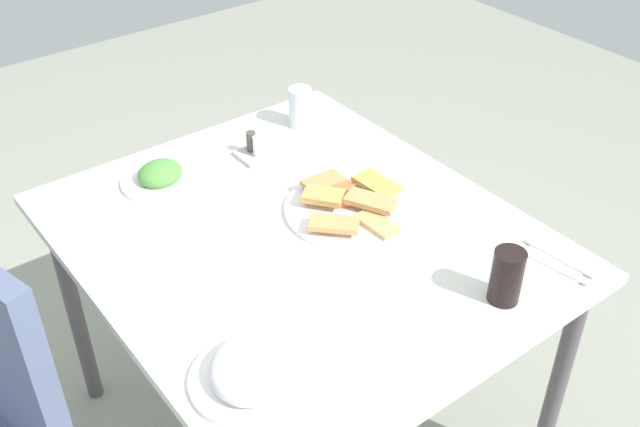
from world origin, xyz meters
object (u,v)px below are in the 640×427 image
object	(u,v)px
fork	(560,258)
dining_table	(300,257)
condiment_caddy	(255,150)
spoon	(549,264)
drinking_glass	(300,107)
salad_plate_greens	(251,371)
soda_can	(507,276)
paper_napkin	(554,262)
pide_platter	(350,206)
salad_plate_rice	(160,176)

from	to	relation	value
fork	dining_table	bearing A→B (deg)	37.85
dining_table	fork	world-z (taller)	fork
condiment_caddy	spoon	bearing A→B (deg)	-161.60
drinking_glass	condiment_caddy	distance (m)	0.21
salad_plate_greens	fork	xyz separation A→B (m)	(-0.12, -0.73, -0.02)
soda_can	paper_napkin	world-z (taller)	soda_can
pide_platter	drinking_glass	xyz separation A→B (m)	(0.42, -0.16, 0.04)
soda_can	paper_napkin	xyz separation A→B (m)	(0.01, -0.18, -0.06)
soda_can	spoon	size ratio (longest dim) A/B	0.66
drinking_glass	pide_platter	bearing A→B (deg)	159.36
dining_table	salad_plate_rice	distance (m)	0.43
pide_platter	salad_plate_rice	xyz separation A→B (m)	(0.39, 0.30, 0.00)
drinking_glass	fork	distance (m)	0.85
dining_table	salad_plate_greens	xyz separation A→B (m)	(-0.31, 0.33, 0.10)
pide_platter	condiment_caddy	xyz separation A→B (m)	(0.35, 0.04, 0.01)
pide_platter	fork	bearing A→B (deg)	-149.55
salad_plate_greens	spoon	xyz separation A→B (m)	(-0.12, -0.70, -0.02)
pide_platter	condiment_caddy	size ratio (longest dim) A/B	3.52
pide_platter	soda_can	distance (m)	0.44
dining_table	pide_platter	bearing A→B (deg)	-91.78
soda_can	drinking_glass	world-z (taller)	soda_can
pide_platter	spoon	distance (m)	0.48
paper_napkin	spoon	xyz separation A→B (m)	(-0.00, 0.02, 0.00)
salad_plate_rice	fork	distance (m)	0.99
soda_can	pide_platter	bearing A→B (deg)	6.91
spoon	condiment_caddy	size ratio (longest dim) A/B	2.05
dining_table	salad_plate_rice	bearing A→B (deg)	21.82
soda_can	spoon	xyz separation A→B (m)	(0.01, -0.16, -0.06)
soda_can	paper_napkin	bearing A→B (deg)	-87.11
dining_table	fork	distance (m)	0.59
soda_can	spoon	bearing A→B (deg)	-86.79
salad_plate_greens	spoon	distance (m)	0.71
paper_napkin	fork	xyz separation A→B (m)	(0.00, -0.02, 0.00)
dining_table	spoon	xyz separation A→B (m)	(-0.43, -0.36, 0.08)
pide_platter	spoon	xyz separation A→B (m)	(-0.43, -0.21, -0.01)
salad_plate_rice	drinking_glass	distance (m)	0.46
salad_plate_greens	condiment_caddy	distance (m)	0.79
paper_napkin	spoon	distance (m)	0.02
paper_napkin	spoon	bearing A→B (deg)	90.00
salad_plate_rice	condiment_caddy	bearing A→B (deg)	-99.01
salad_plate_greens	salad_plate_rice	world-z (taller)	salad_plate_greens
pide_platter	salad_plate_greens	size ratio (longest dim) A/B	1.37
dining_table	salad_plate_greens	bearing A→B (deg)	132.65
pide_platter	condiment_caddy	distance (m)	0.35
dining_table	salad_plate_rice	world-z (taller)	salad_plate_rice
dining_table	drinking_glass	bearing A→B (deg)	-36.57
pide_platter	salad_plate_rice	distance (m)	0.49
spoon	pide_platter	bearing A→B (deg)	17.05
fork	condiment_caddy	size ratio (longest dim) A/B	1.92
condiment_caddy	fork	bearing A→B (deg)	-159.23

